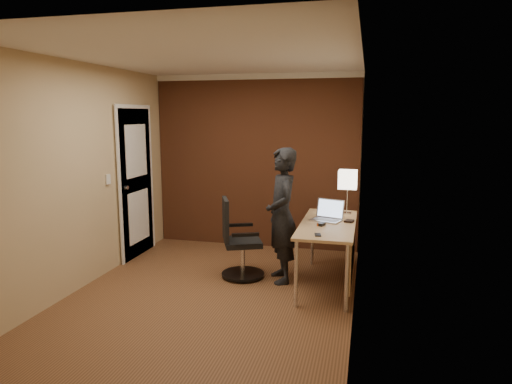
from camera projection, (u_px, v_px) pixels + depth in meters
room at (229, 156)px, 6.28m from camera, size 4.00×4.00×4.00m
desk at (334, 234)px, 5.11m from camera, size 0.60×1.50×0.73m
desk_lamp at (348, 180)px, 5.52m from camera, size 0.22×0.22×0.54m
laptop at (328, 214)px, 5.25m from camera, size 0.39×0.35×0.23m
mouse at (321, 224)px, 4.98m from camera, size 0.09×0.11×0.03m
phone at (318, 235)px, 4.58m from camera, size 0.08×0.12×0.01m
wallet at (349, 221)px, 5.15m from camera, size 0.11×0.13×0.02m
office_chair at (238, 244)px, 5.41m from camera, size 0.56×0.60×0.94m
person at (282, 215)px, 5.25m from camera, size 0.57×0.67×1.56m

